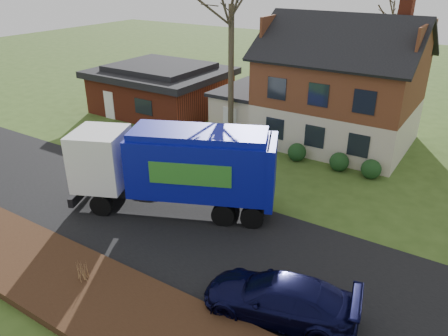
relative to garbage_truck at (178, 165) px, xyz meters
The scene contains 9 objects.
ground 2.89m from the garbage_truck, 50.21° to the right, with size 120.00×120.00×0.00m, color #334D19.
road 2.88m from the garbage_truck, 50.21° to the right, with size 80.00×7.00×0.02m, color black.
mulch_verge 7.03m from the garbage_truck, 80.72° to the right, with size 80.00×3.50×0.30m, color black.
main_house 12.98m from the garbage_truck, 78.50° to the left, with size 12.95×8.95×9.26m.
ranch_house 16.02m from the garbage_truck, 133.02° to the left, with size 9.80×8.20×3.70m.
garbage_truck is the anchor object (origin of this frame).
silver_sedan 5.41m from the garbage_truck, 133.31° to the left, with size 1.76×5.05×1.66m, color #B5B7BD.
navy_wagon 8.20m from the garbage_truck, 28.02° to the right, with size 2.07×5.10×1.48m, color black.
grass_clump_mid 6.49m from the garbage_truck, 85.60° to the right, with size 0.32×0.26×0.89m.
Camera 1 is at (10.53, -12.83, 10.63)m, focal length 35.00 mm.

